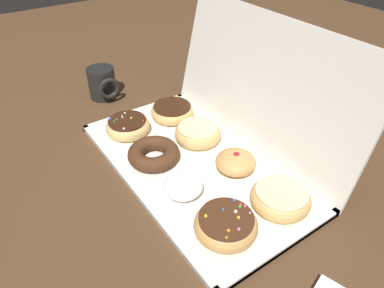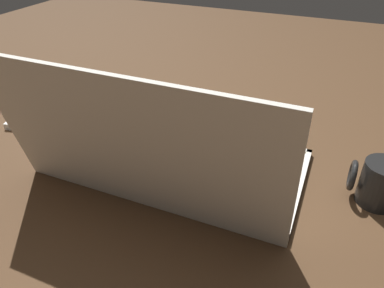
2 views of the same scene
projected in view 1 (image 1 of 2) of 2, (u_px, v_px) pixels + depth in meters
The scene contains 12 objects.
ground_plane at pixel (192, 167), 0.81m from camera, with size 3.00×3.00×0.00m, color #4C331E.
donut_box at pixel (192, 165), 0.80m from camera, with size 0.57×0.30×0.01m.
box_lid_open at pixel (261, 85), 0.80m from camera, with size 0.57×0.31×0.01m, color silver.
sprinkle_donut_0 at pixel (128, 126), 0.89m from camera, with size 0.11×0.11×0.04m.
chocolate_cake_ring_donut_1 at pixel (154, 154), 0.80m from camera, with size 0.12×0.12×0.04m.
powdered_filled_donut_2 at pixel (183, 186), 0.71m from camera, with size 0.08×0.08×0.04m.
sprinkle_donut_3 at pixel (226, 225), 0.63m from camera, with size 0.12×0.12×0.04m.
chocolate_frosted_donut_4 at pixel (172, 111), 0.95m from camera, with size 0.12×0.12×0.04m.
glazed_ring_donut_5 at pixel (198, 133), 0.86m from camera, with size 0.11×0.11×0.04m.
jelly_filled_donut_6 at pixel (236, 162), 0.77m from camera, with size 0.09×0.09×0.05m.
glazed_ring_donut_7 at pixel (281, 198), 0.69m from camera, with size 0.12×0.12×0.04m.
coffee_mug at pixel (102, 83), 1.04m from camera, with size 0.10×0.08×0.09m.
Camera 1 is at (0.51, -0.35, 0.52)m, focal length 32.96 mm.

